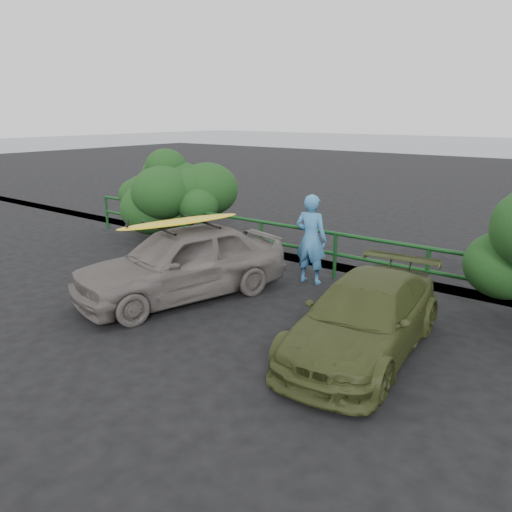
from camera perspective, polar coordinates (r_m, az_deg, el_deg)
The scene contains 8 objects.
ground at distance 8.09m, azimuth -15.53°, elevation -10.01°, with size 80.00×80.00×0.00m, color black.
guardrail at distance 11.38m, azimuth 4.60°, elevation 0.92°, with size 14.00×0.08×1.04m, color #124018, non-canonical shape.
shrub_left at distance 14.62m, azimuth -10.51°, elevation 6.85°, with size 3.20×2.40×2.43m, color #1A4118, non-canonical shape.
sedan at distance 9.71m, azimuth -8.46°, elevation -0.68°, with size 1.68×4.18×1.43m, color #665F5B.
olive_vehicle at distance 7.62m, azimuth 12.27°, elevation -6.85°, with size 1.56×3.83×1.11m, color #3B431D.
man at distance 10.45m, azimuth 6.29°, elevation 1.92°, with size 0.69×0.45×1.89m, color teal.
roof_rack at distance 9.53m, azimuth -8.64°, elevation 3.56°, with size 1.37×0.96×0.05m, color black, non-canonical shape.
surfboard at distance 9.51m, azimuth -8.66°, elevation 3.92°, with size 0.52×2.52×0.07m, color yellow.
Camera 1 is at (5.96, -4.24, 3.47)m, focal length 35.00 mm.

